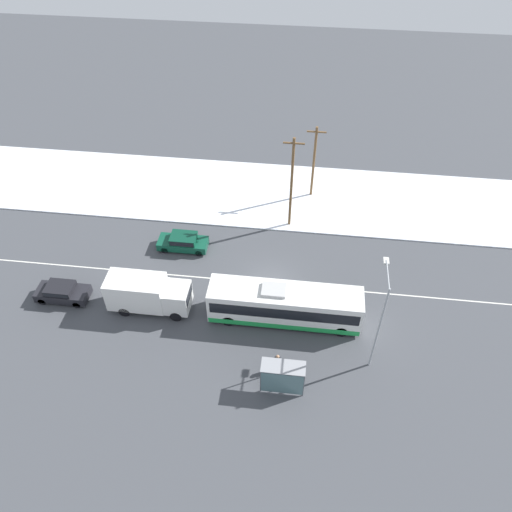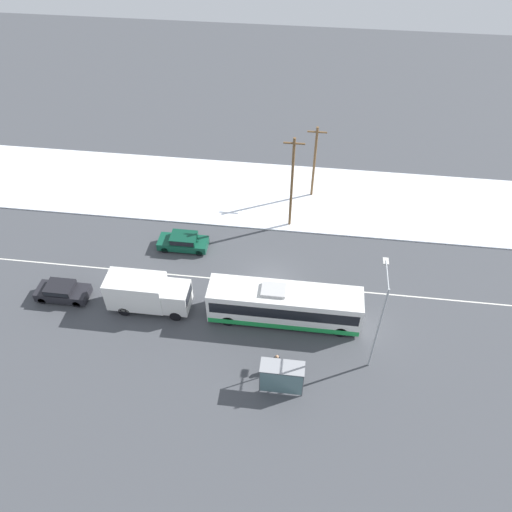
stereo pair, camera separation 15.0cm
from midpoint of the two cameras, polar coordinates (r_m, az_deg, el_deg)
ground_plane at (r=41.50m, az=1.70°, el=-3.16°), size 120.00×120.00×0.00m
snow_lot at (r=50.50m, az=3.13°, el=6.92°), size 80.00×10.75×0.12m
lane_marking_center at (r=41.50m, az=1.70°, el=-3.16°), size 60.00×0.12×0.00m
city_bus at (r=37.90m, az=3.38°, el=-5.60°), size 11.53×2.57×3.26m
box_truck at (r=39.44m, az=-12.29°, el=-4.12°), size 6.37×2.30×3.05m
sedan_car at (r=44.48m, az=-8.21°, el=1.69°), size 4.37×1.80×1.47m
parked_car_near_truck at (r=42.75m, az=-21.19°, el=-3.74°), size 4.17×1.80×1.42m
pedestrian_at_stop at (r=35.53m, az=2.51°, el=-11.90°), size 0.59×0.26×1.63m
bus_shelter at (r=34.07m, az=3.09°, el=-13.55°), size 2.96×1.20×2.40m
streetlamp at (r=33.79m, az=14.13°, el=-6.38°), size 0.36×2.99×8.05m
utility_pole_roadside at (r=44.12m, az=4.22°, el=8.35°), size 1.80×0.24×9.24m
utility_pole_snowlot at (r=48.59m, az=6.79°, el=10.69°), size 1.80×0.24×7.63m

